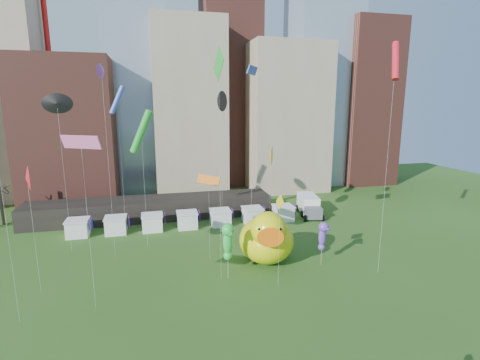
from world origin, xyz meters
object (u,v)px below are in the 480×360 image
object	(u,v)px
small_duck	(254,238)
seahorse_purple	(323,234)
seahorse_green	(228,239)
box_truck	(309,205)
big_duck	(267,238)

from	to	relation	value
small_duck	seahorse_purple	size ratio (longest dim) A/B	0.92
small_duck	seahorse_green	size ratio (longest dim) A/B	0.78
seahorse_purple	box_truck	world-z (taller)	seahorse_purple
small_duck	seahorse_green	distance (m)	8.53
big_duck	seahorse_purple	xyz separation A→B (m)	(5.87, -2.02, 0.67)
small_duck	box_truck	xyz separation A→B (m)	(12.94, 12.31, -0.01)
seahorse_green	box_truck	size ratio (longest dim) A/B	0.78
seahorse_green	seahorse_purple	size ratio (longest dim) A/B	1.19
big_duck	seahorse_purple	size ratio (longest dim) A/B	1.82
big_duck	box_truck	xyz separation A→B (m)	(12.50, 16.25, -1.44)
box_truck	big_duck	bearing A→B (deg)	-116.75
small_duck	seahorse_purple	bearing A→B (deg)	-47.90
box_truck	seahorse_purple	bearing A→B (deg)	-99.13
small_duck	seahorse_purple	world-z (taller)	seahorse_purple
big_duck	small_duck	size ratio (longest dim) A/B	1.97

